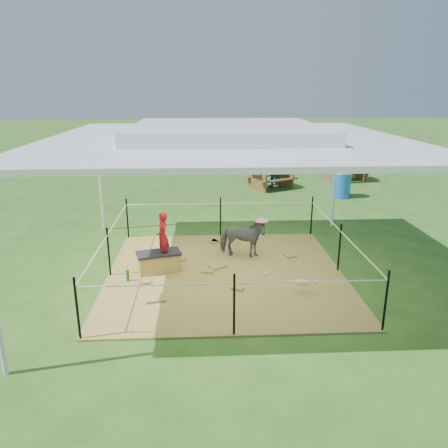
{
  "coord_description": "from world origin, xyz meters",
  "views": [
    {
      "loc": [
        -0.44,
        -7.93,
        3.53
      ],
      "look_at": [
        0.0,
        0.6,
        0.85
      ],
      "focal_mm": 35.0,
      "sensor_mm": 36.0,
      "label": 1
    }
  ],
  "objects_px": {
    "pony": "(242,238)",
    "foal": "(302,281)",
    "woman": "(163,231)",
    "picnic_table_near": "(271,179)",
    "trash_barrel": "(341,183)",
    "picnic_table_far": "(344,171)",
    "green_bottle": "(128,275)",
    "distant_person": "(273,169)",
    "straw_bale": "(159,262)"
  },
  "relations": [
    {
      "from": "pony",
      "to": "picnic_table_near",
      "type": "height_order",
      "value": "pony"
    },
    {
      "from": "picnic_table_far",
      "to": "distant_person",
      "type": "distance_m",
      "value": 3.25
    },
    {
      "from": "pony",
      "to": "foal",
      "type": "bearing_deg",
      "value": -139.81
    },
    {
      "from": "green_bottle",
      "to": "trash_barrel",
      "type": "distance_m",
      "value": 8.85
    },
    {
      "from": "pony",
      "to": "distant_person",
      "type": "distance_m",
      "value": 7.19
    },
    {
      "from": "distant_person",
      "to": "straw_bale",
      "type": "bearing_deg",
      "value": 60.47
    },
    {
      "from": "straw_bale",
      "to": "foal",
      "type": "relative_size",
      "value": 1.0
    },
    {
      "from": "woman",
      "to": "picnic_table_near",
      "type": "distance_m",
      "value": 8.17
    },
    {
      "from": "green_bottle",
      "to": "distant_person",
      "type": "distance_m",
      "value": 9.04
    },
    {
      "from": "straw_bale",
      "to": "green_bottle",
      "type": "height_order",
      "value": "straw_bale"
    },
    {
      "from": "woman",
      "to": "green_bottle",
      "type": "distance_m",
      "value": 1.07
    },
    {
      "from": "trash_barrel",
      "to": "green_bottle",
      "type": "bearing_deg",
      "value": -133.37
    },
    {
      "from": "pony",
      "to": "picnic_table_near",
      "type": "bearing_deg",
      "value": -0.87
    },
    {
      "from": "green_bottle",
      "to": "trash_barrel",
      "type": "bearing_deg",
      "value": 46.63
    },
    {
      "from": "straw_bale",
      "to": "trash_barrel",
      "type": "xyz_separation_m",
      "value": [
        5.52,
        5.97,
        0.29
      ]
    },
    {
      "from": "woman",
      "to": "pony",
      "type": "height_order",
      "value": "woman"
    },
    {
      "from": "woman",
      "to": "picnic_table_near",
      "type": "relative_size",
      "value": 0.61
    },
    {
      "from": "straw_bale",
      "to": "picnic_table_far",
      "type": "relative_size",
      "value": 0.45
    },
    {
      "from": "foal",
      "to": "picnic_table_near",
      "type": "relative_size",
      "value": 0.51
    },
    {
      "from": "green_bottle",
      "to": "distant_person",
      "type": "xyz_separation_m",
      "value": [
        4.05,
        8.07,
        0.53
      ]
    },
    {
      "from": "trash_barrel",
      "to": "picnic_table_far",
      "type": "relative_size",
      "value": 0.55
    },
    {
      "from": "straw_bale",
      "to": "foal",
      "type": "distance_m",
      "value": 2.85
    },
    {
      "from": "straw_bale",
      "to": "trash_barrel",
      "type": "distance_m",
      "value": 8.14
    },
    {
      "from": "green_bottle",
      "to": "pony",
      "type": "bearing_deg",
      "value": 26.01
    },
    {
      "from": "straw_bale",
      "to": "trash_barrel",
      "type": "relative_size",
      "value": 0.81
    },
    {
      "from": "pony",
      "to": "picnic_table_near",
      "type": "xyz_separation_m",
      "value": [
        1.68,
        6.8,
        -0.13
      ]
    },
    {
      "from": "woman",
      "to": "picnic_table_near",
      "type": "bearing_deg",
      "value": 140.58
    },
    {
      "from": "woman",
      "to": "picnic_table_far",
      "type": "distance_m",
      "value": 10.88
    },
    {
      "from": "foal",
      "to": "trash_barrel",
      "type": "height_order",
      "value": "trash_barrel"
    },
    {
      "from": "straw_bale",
      "to": "foal",
      "type": "xyz_separation_m",
      "value": [
        2.63,
        -1.11,
        0.05
      ]
    },
    {
      "from": "pony",
      "to": "distant_person",
      "type": "xyz_separation_m",
      "value": [
        1.78,
        6.96,
        0.21
      ]
    },
    {
      "from": "green_bottle",
      "to": "picnic_table_far",
      "type": "distance_m",
      "value": 11.62
    },
    {
      "from": "straw_bale",
      "to": "woman",
      "type": "distance_m",
      "value": 0.66
    },
    {
      "from": "picnic_table_far",
      "to": "foal",
      "type": "bearing_deg",
      "value": -119.07
    },
    {
      "from": "woman",
      "to": "foal",
      "type": "distance_m",
      "value": 2.83
    },
    {
      "from": "picnic_table_near",
      "to": "trash_barrel",
      "type": "bearing_deg",
      "value": -62.52
    },
    {
      "from": "pony",
      "to": "woman",
      "type": "bearing_deg",
      "value": 125.06
    },
    {
      "from": "pony",
      "to": "foal",
      "type": "relative_size",
      "value": 1.26
    },
    {
      "from": "pony",
      "to": "picnic_table_far",
      "type": "relative_size",
      "value": 0.56
    },
    {
      "from": "foal",
      "to": "distant_person",
      "type": "bearing_deg",
      "value": 103.5
    },
    {
      "from": "foal",
      "to": "green_bottle",
      "type": "bearing_deg",
      "value": -172.6
    },
    {
      "from": "foal",
      "to": "straw_bale",
      "type": "bearing_deg",
      "value": 176.23
    },
    {
      "from": "woman",
      "to": "picnic_table_far",
      "type": "xyz_separation_m",
      "value": [
        6.43,
        8.76,
        -0.49
      ]
    },
    {
      "from": "trash_barrel",
      "to": "distant_person",
      "type": "bearing_deg",
      "value": 140.84
    },
    {
      "from": "foal",
      "to": "picnic_table_far",
      "type": "relative_size",
      "value": 0.45
    },
    {
      "from": "woman",
      "to": "green_bottle",
      "type": "relative_size",
      "value": 4.32
    },
    {
      "from": "woman",
      "to": "picnic_table_far",
      "type": "relative_size",
      "value": 0.54
    },
    {
      "from": "pony",
      "to": "distant_person",
      "type": "bearing_deg",
      "value": -1.37
    },
    {
      "from": "woman",
      "to": "foal",
      "type": "xyz_separation_m",
      "value": [
        2.53,
        -1.11,
        -0.61
      ]
    },
    {
      "from": "woman",
      "to": "picnic_table_far",
      "type": "bearing_deg",
      "value": 128.16
    }
  ]
}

